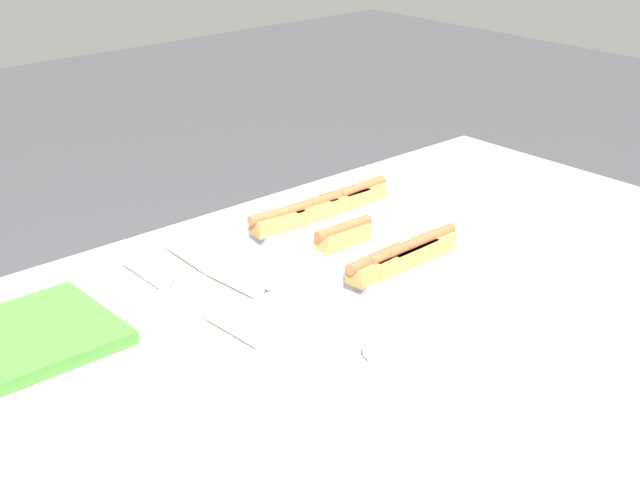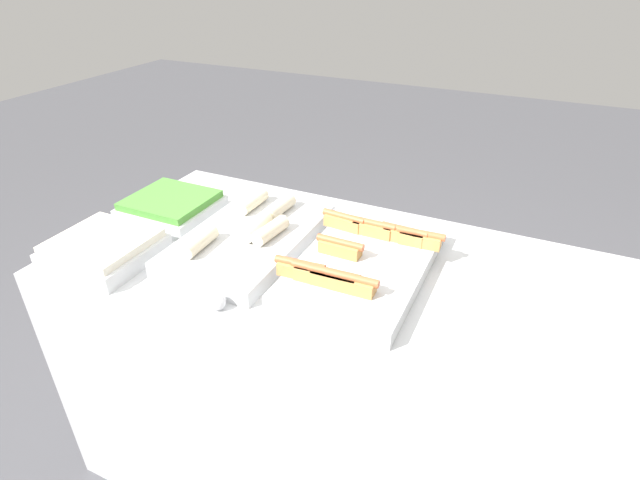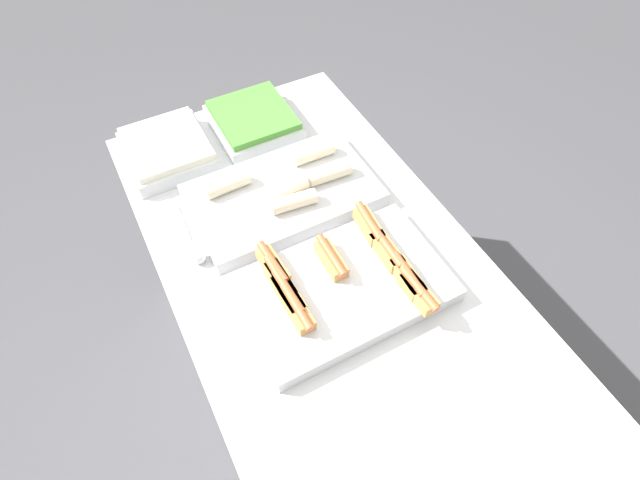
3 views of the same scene
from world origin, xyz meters
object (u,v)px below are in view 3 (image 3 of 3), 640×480
at_px(tray_hotdogs, 343,285).
at_px(tray_side_front, 168,149).
at_px(serving_spoon_near, 196,251).
at_px(tray_wraps, 284,193).
at_px(tray_side_back, 254,121).

height_order(tray_hotdogs, tray_side_front, tray_hotdogs).
xyz_separation_m(tray_hotdogs, serving_spoon_near, (-0.30, -0.31, -0.02)).
bearing_deg(tray_hotdogs, tray_wraps, 179.40).
relative_size(tray_wraps, serving_spoon_near, 2.17).
relative_size(tray_side_back, serving_spoon_near, 1.12).
bearing_deg(tray_side_back, tray_wraps, -8.22).
height_order(tray_wraps, serving_spoon_near, tray_wraps).
bearing_deg(serving_spoon_near, tray_wraps, 102.75).
bearing_deg(serving_spoon_near, tray_side_back, 139.27).
height_order(tray_hotdogs, tray_side_back, tray_hotdogs).
bearing_deg(tray_wraps, serving_spoon_near, -77.25).
height_order(tray_side_front, serving_spoon_near, tray_side_front).
distance_m(tray_wraps, tray_side_back, 0.35).
xyz_separation_m(tray_wraps, tray_side_back, (-0.35, 0.05, 0.00)).
xyz_separation_m(tray_side_back, serving_spoon_near, (0.42, -0.36, -0.02)).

